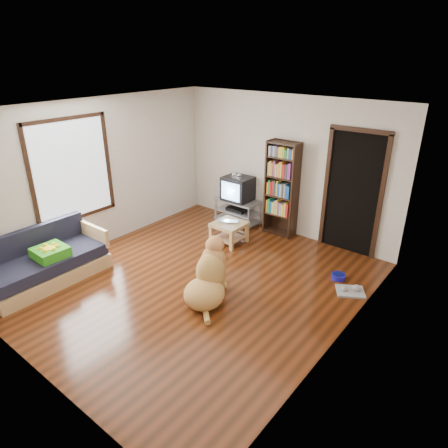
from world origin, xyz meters
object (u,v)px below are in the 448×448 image
Objects in this scene: green_cushion at (50,252)px; crt_tv at (239,188)px; dog_bowl at (338,276)px; tv_stand at (238,210)px; grey_rag at (350,291)px; sofa at (46,264)px; dog at (209,278)px; coffee_table at (229,229)px; bookshelf at (282,184)px; laptop at (228,223)px.

green_cushion is 0.78× the size of crt_tv.
tv_stand reaches higher than dog_bowl.
sofa is at bearing -146.09° from grey_rag.
dog is (2.18, 1.13, -0.16)m from green_cushion.
green_cushion is at bearing -103.31° from tv_stand.
dog_bowl is 2.14m from coffee_table.
sofa is (-0.12, -0.04, -0.24)m from green_cushion.
bookshelf reaches higher than dog_bowl.
green_cushion is 0.25× the size of bookshelf.
sofa reaches higher than tv_stand.
dog reaches higher than green_cushion.
grey_rag is 2.45m from coffee_table.
bookshelf is at bearing 34.43° from laptop.
laptop is 2.17m from dog_bowl.
tv_stand reaches higher than coffee_table.
tv_stand reaches higher than grey_rag.
tv_stand is (-2.87, 1.04, 0.25)m from grey_rag.
green_cushion is 1.28× the size of laptop.
dog is at bearing -126.57° from dog_bowl.
grey_rag is 0.22× the size of sofa.
dog_bowl is at bearing -25.79° from laptop.
dog_bowl is at bearing 140.19° from grey_rag.
green_cushion is 3.70m from tv_stand.
grey_rag is 0.39× the size of dog.
laptop reaches higher than grey_rag.
tv_stand is (-2.57, 0.79, 0.23)m from dog_bowl.
sofa is 3.27× the size of coffee_table.
green_cushion reaches higher than coffee_table.
tv_stand is at bearing -174.37° from bookshelf.
coffee_table reaches higher than grey_rag.
green_cushion is 0.27m from sofa.
tv_stand reaches higher than laptop.
green_cushion is at bearing 17.42° from sofa.
bookshelf reaches higher than grey_rag.
dog is at bearing -81.48° from bookshelf.
green_cushion is 1.14× the size of grey_rag.
green_cushion is 4.13m from bookshelf.
crt_tv is 0.99m from bookshelf.
coffee_table is 1.85m from dog.
crt_tv is (-2.57, 0.82, 0.70)m from dog_bowl.
tv_stand is at bearing 74.98° from sofa.
crt_tv is 0.32× the size of bookshelf.
coffee_table is (-2.13, -0.06, 0.24)m from dog_bowl.
laptop reaches higher than dog_bowl.
grey_rag is (0.30, -0.25, -0.03)m from dog_bowl.
crt_tv is 3.81m from sofa.
sofa is at bearing -153.23° from dog.
crt_tv is 1.05× the size of coffee_table.
bookshelf is at bearing 5.63° from tv_stand.
coffee_table is at bearing 62.98° from sofa.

